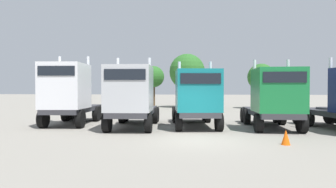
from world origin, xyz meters
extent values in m
plane|color=gray|center=(0.00, 0.00, 0.00)|extent=(200.00, 200.00, 0.00)
cube|color=#333338|center=(-8.19, 5.14, 0.97)|extent=(2.69, 5.88, 0.30)
cube|color=white|center=(-8.05, 3.58, 2.48)|extent=(2.62, 2.79, 2.73)
cube|color=black|center=(-7.94, 2.27, 3.32)|extent=(2.10, 0.22, 0.55)
cylinder|color=silver|center=(-7.23, 5.10, 2.78)|extent=(0.20, 0.20, 3.33)
cylinder|color=silver|center=(-9.13, 4.93, 2.78)|extent=(0.20, 0.20, 3.33)
cylinder|color=#333338|center=(-8.30, 6.39, 1.18)|extent=(1.19, 1.19, 0.12)
cylinder|color=black|center=(-6.91, 3.09, 0.53)|extent=(0.44, 1.10, 1.07)
cylinder|color=black|center=(-9.10, 2.89, 0.53)|extent=(0.44, 1.10, 1.07)
cylinder|color=black|center=(-7.21, 6.48, 0.53)|extent=(0.44, 1.10, 1.07)
cylinder|color=black|center=(-9.40, 6.29, 0.53)|extent=(0.44, 1.10, 1.07)
cylinder|color=black|center=(-7.30, 7.58, 0.53)|extent=(0.44, 1.10, 1.07)
cylinder|color=black|center=(-9.49, 7.38, 0.53)|extent=(0.44, 1.10, 1.07)
cube|color=#333338|center=(-3.88, 4.18, 0.94)|extent=(2.62, 6.34, 0.30)
cube|color=#B7BABF|center=(-3.75, 2.33, 2.32)|extent=(2.57, 2.65, 2.47)
cube|color=black|center=(-3.67, 1.06, 3.03)|extent=(2.10, 0.18, 0.55)
cylinder|color=silver|center=(-2.90, 3.79, 2.62)|extent=(0.19, 0.19, 3.07)
cylinder|color=silver|center=(-4.80, 3.66, 2.62)|extent=(0.19, 0.19, 3.07)
cylinder|color=#333338|center=(-3.98, 5.54, 1.15)|extent=(1.17, 1.17, 0.12)
cylinder|color=black|center=(-2.62, 1.86, 0.52)|extent=(0.42, 1.06, 1.04)
cylinder|color=black|center=(-4.81, 1.71, 0.52)|extent=(0.42, 1.06, 1.04)
cylinder|color=black|center=(-2.89, 5.75, 0.52)|extent=(0.42, 1.06, 1.04)
cylinder|color=black|center=(-5.08, 5.60, 0.52)|extent=(0.42, 1.06, 1.04)
cylinder|color=black|center=(-2.96, 6.85, 0.52)|extent=(0.42, 1.06, 1.04)
cylinder|color=black|center=(-5.16, 6.70, 0.52)|extent=(0.42, 1.06, 1.04)
cube|color=#333338|center=(-0.29, 5.02, 0.91)|extent=(2.99, 6.46, 0.30)
cube|color=#14727A|center=(-0.04, 3.15, 2.21)|extent=(2.70, 2.75, 2.30)
cube|color=black|center=(0.12, 1.91, 2.84)|extent=(2.09, 0.31, 0.55)
cylinder|color=silver|center=(0.72, 4.64, 2.51)|extent=(0.20, 0.20, 2.90)
cylinder|color=silver|center=(-1.16, 4.40, 2.51)|extent=(0.20, 0.20, 2.90)
cylinder|color=#333338|center=(-0.46, 6.37, 1.12)|extent=(1.23, 1.23, 0.12)
cylinder|color=black|center=(1.12, 2.77, 0.51)|extent=(0.48, 1.05, 1.01)
cylinder|color=black|center=(-1.06, 2.48, 0.51)|extent=(0.48, 1.05, 1.01)
cylinder|color=black|center=(0.61, 6.66, 0.51)|extent=(0.48, 1.05, 1.01)
cylinder|color=black|center=(-1.57, 6.37, 0.51)|extent=(0.48, 1.05, 1.01)
cylinder|color=black|center=(0.47, 7.75, 0.51)|extent=(0.48, 1.05, 1.01)
cylinder|color=black|center=(-1.71, 7.46, 0.51)|extent=(0.48, 1.05, 1.01)
cube|color=#333338|center=(4.23, 4.70, 0.90)|extent=(2.26, 5.73, 0.30)
cube|color=#197238|center=(4.25, 3.01, 2.23)|extent=(2.42, 2.37, 2.36)
cube|color=black|center=(4.26, 1.82, 2.89)|extent=(2.10, 0.06, 0.55)
cylinder|color=silver|center=(5.18, 4.35, 2.53)|extent=(0.18, 0.18, 2.96)
cylinder|color=silver|center=(3.28, 4.33, 2.53)|extent=(0.18, 0.18, 2.96)
cylinder|color=#333338|center=(4.22, 5.95, 1.11)|extent=(1.11, 1.11, 0.12)
cylinder|color=black|center=(5.35, 2.55, 0.50)|extent=(0.36, 1.01, 1.00)
cylinder|color=black|center=(3.15, 2.53, 0.50)|extent=(0.36, 1.01, 1.00)
cylinder|color=black|center=(5.32, 5.96, 0.50)|extent=(0.36, 1.01, 1.00)
cylinder|color=black|center=(3.12, 5.94, 0.50)|extent=(0.36, 1.01, 1.00)
cylinder|color=black|center=(5.31, 7.06, 0.50)|extent=(0.36, 1.01, 1.00)
cylinder|color=black|center=(3.11, 7.04, 0.50)|extent=(0.36, 1.01, 1.00)
cylinder|color=silver|center=(7.17, 3.54, 2.54)|extent=(0.21, 0.21, 2.96)
cylinder|color=#333338|center=(7.78, 5.48, 1.12)|extent=(1.28, 1.28, 0.12)
cylinder|color=black|center=(6.68, 5.38, 0.50)|extent=(0.52, 1.05, 1.01)
cylinder|color=black|center=(8.65, 6.85, 0.50)|extent=(0.52, 1.05, 1.01)
cylinder|color=black|center=(6.49, 6.46, 0.50)|extent=(0.52, 1.05, 1.01)
cone|color=#F2590C|center=(3.59, -0.65, 0.32)|extent=(0.36, 0.36, 0.64)
cylinder|color=#4C3823|center=(-6.02, 24.44, 1.41)|extent=(0.36, 0.36, 2.81)
sphere|color=#286023|center=(-6.02, 24.44, 3.96)|extent=(2.86, 2.86, 2.86)
cylinder|color=#4C3823|center=(-1.41, 21.52, 1.35)|extent=(0.36, 0.36, 2.69)
sphere|color=#286023|center=(-1.41, 21.52, 4.43)|extent=(4.34, 4.34, 4.34)
cylinder|color=#4C3823|center=(7.18, 20.51, 1.22)|extent=(0.36, 0.36, 2.44)
sphere|color=#286023|center=(7.18, 20.51, 3.68)|extent=(3.10, 3.10, 3.10)
camera|label=1|loc=(0.01, -12.47, 2.31)|focal=29.61mm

